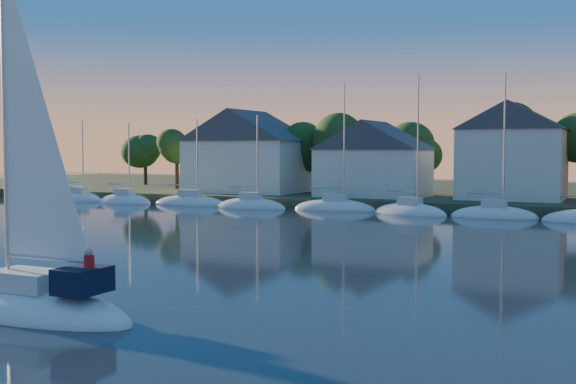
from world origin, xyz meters
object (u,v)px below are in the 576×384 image
Objects in this scene: hero_sailboat at (30,299)px; clubhouse_centre at (374,158)px; clubhouse_west at (247,150)px; clubhouse_east at (512,150)px.

clubhouse_centre is at bearing -84.46° from hero_sailboat.
clubhouse_east reaches higher than clubhouse_west.
clubhouse_west reaches higher than clubhouse_centre.
clubhouse_centre is 0.80× the size of hero_sailboat.
clubhouse_west is 1.30× the size of clubhouse_east.
hero_sailboat is at bearing -98.49° from clubhouse_east.
clubhouse_west is 0.94× the size of hero_sailboat.
hero_sailboat is at bearing -68.57° from clubhouse_west.
clubhouse_east is 0.73× the size of hero_sailboat.
clubhouse_centre is at bearing -3.58° from clubhouse_west.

